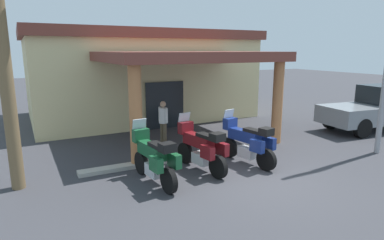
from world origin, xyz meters
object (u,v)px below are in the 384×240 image
Objects in this scene: motorcycle_blue at (248,142)px; motorcycle_green at (154,158)px; motel_building at (140,74)px; pedestrian at (163,120)px; motorcycle_maroon at (201,148)px; pickup_truck_gray at (379,109)px.

motorcycle_green is at bearing 81.17° from motorcycle_blue.
motel_building reaches higher than pedestrian.
pedestrian is at bearing -101.06° from motel_building.
motorcycle_maroon is 1.56m from motorcycle_blue.
motorcycle_green is 1.00× the size of motorcycle_maroon.
motorcycle_green is 0.41× the size of pickup_truck_gray.
motel_building is at bearing -7.97° from motorcycle_blue.
motorcycle_blue is at bearing 101.60° from pedestrian.
motorcycle_maroon is at bearing -87.41° from motorcycle_green.
motorcycle_maroon is 0.41× the size of pickup_truck_gray.
motorcycle_blue is (0.53, -8.91, -1.56)m from motel_building.
motel_building is 8.97m from motorcycle_maroon.
motel_building is at bearing -16.64° from motorcycle_maroon.
motel_building is at bearing -23.22° from motorcycle_green.
pickup_truck_gray is (9.37, -2.14, -0.00)m from pedestrian.
motorcycle_green is 1.58m from motorcycle_maroon.
motorcycle_green is at bearing -107.22° from motel_building.
pickup_truck_gray is at bearing -44.36° from motel_building.
pedestrian is at bearing -10.84° from motorcycle_maroon.
motel_building is at bearing 142.66° from pickup_truck_gray.
pickup_truck_gray is (7.86, 1.07, 0.24)m from motorcycle_blue.
motorcycle_blue is 3.56m from pedestrian.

